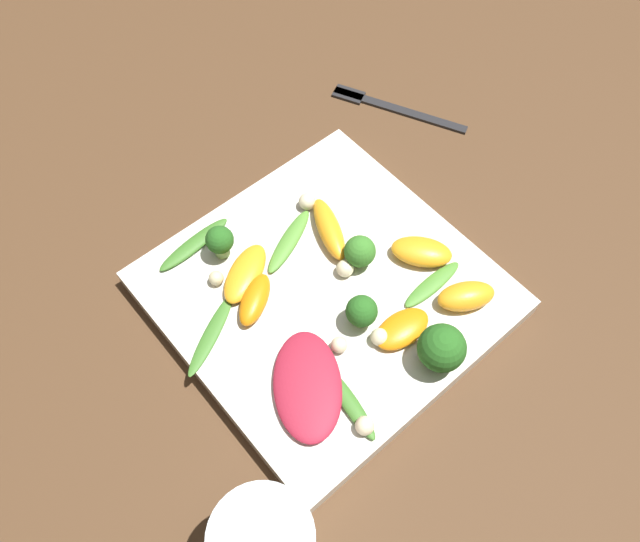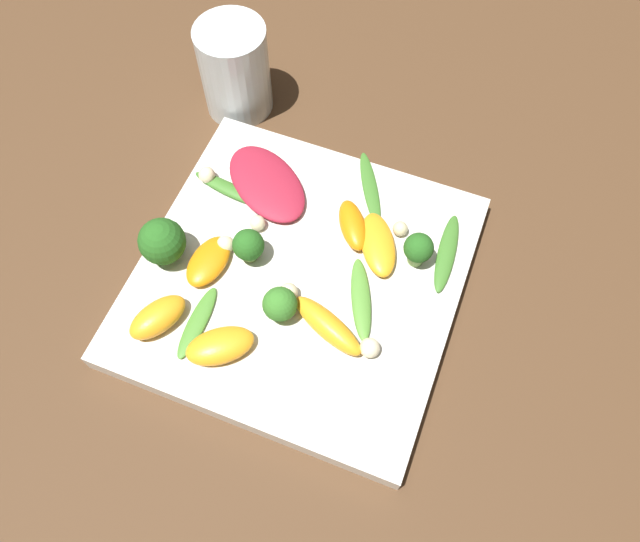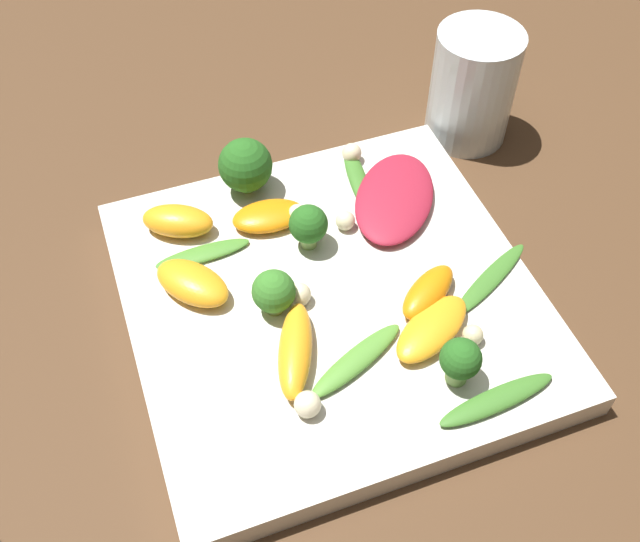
# 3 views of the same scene
# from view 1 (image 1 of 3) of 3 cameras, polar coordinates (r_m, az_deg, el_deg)

# --- Properties ---
(ground_plane) EXTENTS (2.40, 2.40, 0.00)m
(ground_plane) POSITION_cam_1_polar(r_m,az_deg,el_deg) (0.63, 0.52, -2.52)
(ground_plane) COLOR #4C331E
(plate) EXTENTS (0.29, 0.29, 0.02)m
(plate) POSITION_cam_1_polar(r_m,az_deg,el_deg) (0.62, 0.52, -2.01)
(plate) COLOR silver
(plate) RESTS_ON ground_plane
(fork) EXTENTS (0.09, 0.16, 0.01)m
(fork) POSITION_cam_1_polar(r_m,az_deg,el_deg) (0.79, 5.89, 14.93)
(fork) COLOR #262628
(fork) RESTS_ON ground_plane
(radicchio_leaf_0) EXTENTS (0.11, 0.12, 0.01)m
(radicchio_leaf_0) POSITION_cam_1_polar(r_m,az_deg,el_deg) (0.56, -1.14, -10.42)
(radicchio_leaf_0) COLOR maroon
(radicchio_leaf_0) RESTS_ON plate
(orange_segment_0) EXTENTS (0.05, 0.08, 0.02)m
(orange_segment_0) POSITION_cam_1_polar(r_m,az_deg,el_deg) (0.63, 0.84, 3.88)
(orange_segment_0) COLOR orange
(orange_segment_0) RESTS_ON plate
(orange_segment_1) EXTENTS (0.06, 0.07, 0.02)m
(orange_segment_1) POSITION_cam_1_polar(r_m,az_deg,el_deg) (0.63, 9.26, 1.75)
(orange_segment_1) COLOR orange
(orange_segment_1) RESTS_ON plate
(orange_segment_2) EXTENTS (0.08, 0.06, 0.02)m
(orange_segment_2) POSITION_cam_1_polar(r_m,az_deg,el_deg) (0.61, -6.85, -0.22)
(orange_segment_2) COLOR orange
(orange_segment_2) RESTS_ON plate
(orange_segment_3) EXTENTS (0.06, 0.05, 0.02)m
(orange_segment_3) POSITION_cam_1_polar(r_m,az_deg,el_deg) (0.61, 13.20, -2.25)
(orange_segment_3) COLOR orange
(orange_segment_3) RESTS_ON plate
(orange_segment_4) EXTENTS (0.06, 0.05, 0.02)m
(orange_segment_4) POSITION_cam_1_polar(r_m,az_deg,el_deg) (0.60, -5.98, -2.61)
(orange_segment_4) COLOR orange
(orange_segment_4) RESTS_ON plate
(orange_segment_5) EXTENTS (0.06, 0.04, 0.01)m
(orange_segment_5) POSITION_cam_1_polar(r_m,az_deg,el_deg) (0.58, 7.51, -5.26)
(orange_segment_5) COLOR orange
(orange_segment_5) RESTS_ON plate
(broccoli_floret_0) EXTENTS (0.03, 0.03, 0.04)m
(broccoli_floret_0) POSITION_cam_1_polar(r_m,az_deg,el_deg) (0.57, 3.72, -3.82)
(broccoli_floret_0) COLOR #84AD5B
(broccoli_floret_0) RESTS_ON plate
(broccoli_floret_1) EXTENTS (0.04, 0.04, 0.05)m
(broccoli_floret_1) POSITION_cam_1_polar(r_m,az_deg,el_deg) (0.56, 11.06, -6.94)
(broccoli_floret_1) COLOR #84AD5B
(broccoli_floret_1) RESTS_ON plate
(broccoli_floret_2) EXTENTS (0.03, 0.03, 0.04)m
(broccoli_floret_2) POSITION_cam_1_polar(r_m,az_deg,el_deg) (0.62, -9.13, 2.71)
(broccoli_floret_2) COLOR #84AD5B
(broccoli_floret_2) RESTS_ON plate
(broccoli_floret_3) EXTENTS (0.03, 0.03, 0.04)m
(broccoli_floret_3) POSITION_cam_1_polar(r_m,az_deg,el_deg) (0.61, 3.66, 1.77)
(broccoli_floret_3) COLOR #7A9E51
(broccoli_floret_3) RESTS_ON plate
(arugula_sprig_0) EXTENTS (0.09, 0.02, 0.01)m
(arugula_sprig_0) POSITION_cam_1_polar(r_m,az_deg,el_deg) (0.64, -11.45, 2.41)
(arugula_sprig_0) COLOR #3D7528
(arugula_sprig_0) RESTS_ON plate
(arugula_sprig_1) EXTENTS (0.08, 0.05, 0.01)m
(arugula_sprig_1) POSITION_cam_1_polar(r_m,az_deg,el_deg) (0.63, -2.84, 2.76)
(arugula_sprig_1) COLOR #518E33
(arugula_sprig_1) RESTS_ON plate
(arugula_sprig_2) EXTENTS (0.09, 0.06, 0.00)m
(arugula_sprig_2) POSITION_cam_1_polar(r_m,az_deg,el_deg) (0.59, -9.92, -5.73)
(arugula_sprig_2) COLOR #3D7528
(arugula_sprig_2) RESTS_ON plate
(arugula_sprig_3) EXTENTS (0.07, 0.02, 0.01)m
(arugula_sprig_3) POSITION_cam_1_polar(r_m,az_deg,el_deg) (0.62, 10.23, -1.20)
(arugula_sprig_3) COLOR #47842D
(arugula_sprig_3) RESTS_ON plate
(arugula_sprig_4) EXTENTS (0.03, 0.08, 0.01)m
(arugula_sprig_4) POSITION_cam_1_polar(r_m,az_deg,el_deg) (0.56, 2.70, -11.92)
(arugula_sprig_4) COLOR #3D7528
(arugula_sprig_4) RESTS_ON plate
(macadamia_nut_0) EXTENTS (0.02, 0.02, 0.02)m
(macadamia_nut_0) POSITION_cam_1_polar(r_m,az_deg,el_deg) (0.61, 2.36, 0.18)
(macadamia_nut_0) COLOR beige
(macadamia_nut_0) RESTS_ON plate
(macadamia_nut_1) EXTENTS (0.02, 0.02, 0.02)m
(macadamia_nut_1) POSITION_cam_1_polar(r_m,az_deg,el_deg) (0.65, -1.18, 6.38)
(macadamia_nut_1) COLOR beige
(macadamia_nut_1) RESTS_ON plate
(macadamia_nut_2) EXTENTS (0.02, 0.02, 0.02)m
(macadamia_nut_2) POSITION_cam_1_polar(r_m,az_deg,el_deg) (0.57, 1.78, -6.76)
(macadamia_nut_2) COLOR beige
(macadamia_nut_2) RESTS_ON plate
(macadamia_nut_3) EXTENTS (0.02, 0.02, 0.02)m
(macadamia_nut_3) POSITION_cam_1_polar(r_m,az_deg,el_deg) (0.58, 5.53, -5.97)
(macadamia_nut_3) COLOR beige
(macadamia_nut_3) RESTS_ON plate
(macadamia_nut_4) EXTENTS (0.01, 0.01, 0.01)m
(macadamia_nut_4) POSITION_cam_1_polar(r_m,az_deg,el_deg) (0.61, -9.46, -0.64)
(macadamia_nut_4) COLOR beige
(macadamia_nut_4) RESTS_ON plate
(macadamia_nut_5) EXTENTS (0.02, 0.02, 0.02)m
(macadamia_nut_5) POSITION_cam_1_polar(r_m,az_deg,el_deg) (0.55, 4.11, -13.93)
(macadamia_nut_5) COLOR beige
(macadamia_nut_5) RESTS_ON plate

